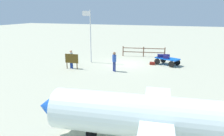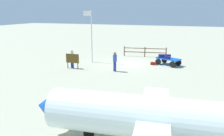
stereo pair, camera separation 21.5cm
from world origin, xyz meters
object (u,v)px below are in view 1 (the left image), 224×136
object	(u,v)px
suitcase_tan	(166,57)
suitcase_maroon	(152,63)
luggage_cart	(167,60)
worker_trailing	(71,58)
worker_lead	(114,60)
suitcase_navy	(166,56)
flagpole	(90,33)
suitcase_olive	(160,56)
airplane_near	(148,116)
signboard	(72,59)

from	to	relation	value
suitcase_tan	suitcase_maroon	bearing A→B (deg)	4.06
luggage_cart	worker_trailing	world-z (taller)	worker_trailing
luggage_cart	worker_lead	world-z (taller)	worker_lead
suitcase_navy	worker_trailing	distance (m)	9.11
worker_lead	flagpole	bearing A→B (deg)	-36.20
suitcase_olive	airplane_near	xyz separation A→B (m)	(-1.07, 13.41, 0.41)
signboard	suitcase_navy	bearing A→B (deg)	-148.46
worker_trailing	flagpole	distance (m)	3.43
worker_trailing	flagpole	bearing A→B (deg)	-103.02
luggage_cart	worker_lead	distance (m)	5.57
airplane_near	suitcase_olive	bearing A→B (deg)	-85.43
suitcase_maroon	worker_trailing	xyz separation A→B (m)	(6.66, 3.72, 0.82)
suitcase_tan	suitcase_navy	bearing A→B (deg)	-87.50
suitcase_tan	suitcase_maroon	world-z (taller)	suitcase_tan
suitcase_navy	suitcase_maroon	xyz separation A→B (m)	(1.20, 0.88, -0.68)
worker_trailing	airplane_near	world-z (taller)	airplane_near
airplane_near	suitcase_maroon	bearing A→B (deg)	-82.39
suitcase_navy	flagpole	distance (m)	7.77
suitcase_navy	airplane_near	bearing A→B (deg)	92.19
worker_lead	airplane_near	distance (m)	10.55
worker_trailing	flagpole	size ratio (longest dim) A/B	0.33
flagpole	suitcase_maroon	bearing A→B (deg)	-170.64
worker_trailing	worker_lead	bearing A→B (deg)	-175.57
suitcase_maroon	flagpole	bearing A→B (deg)	9.36
worker_trailing	airplane_near	distance (m)	12.49
suitcase_tan	airplane_near	bearing A→B (deg)	92.17
signboard	suitcase_maroon	bearing A→B (deg)	-149.36
worker_lead	signboard	xyz separation A→B (m)	(3.80, 0.45, -0.12)
signboard	airplane_near	bearing A→B (deg)	132.23
suitcase_tan	worker_trailing	xyz separation A→B (m)	(7.90, 3.81, 0.14)
luggage_cart	flagpole	world-z (taller)	flagpole
luggage_cart	suitcase_maroon	xyz separation A→B (m)	(1.33, 0.37, -0.36)
suitcase_maroon	suitcase_tan	bearing A→B (deg)	-175.94
flagpole	airplane_near	bearing A→B (deg)	122.96
signboard	suitcase_olive	bearing A→B (deg)	-149.08
suitcase_olive	airplane_near	size ratio (longest dim) A/B	0.07
suitcase_maroon	flagpole	xyz separation A→B (m)	(6.03, 0.99, 2.80)
worker_lead	worker_trailing	bearing A→B (deg)	4.43
suitcase_navy	flagpole	size ratio (longest dim) A/B	0.13
suitcase_navy	worker_lead	world-z (taller)	worker_lead
suitcase_olive	suitcase_navy	bearing A→B (deg)	-140.97
suitcase_maroon	airplane_near	size ratio (longest dim) A/B	0.06
suitcase_navy	worker_trailing	xyz separation A→B (m)	(7.87, 4.60, 0.14)
luggage_cart	worker_trailing	bearing A→B (deg)	27.11
suitcase_navy	luggage_cart	bearing A→B (deg)	104.02
luggage_cart	airplane_near	size ratio (longest dim) A/B	0.28
suitcase_olive	suitcase_maroon	bearing A→B (deg)	33.61
luggage_cart	airplane_near	xyz separation A→B (m)	(-0.40, 13.34, 0.75)
airplane_near	signboard	xyz separation A→B (m)	(8.26, -9.10, -0.37)
suitcase_olive	signboard	xyz separation A→B (m)	(7.19, 4.31, 0.04)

